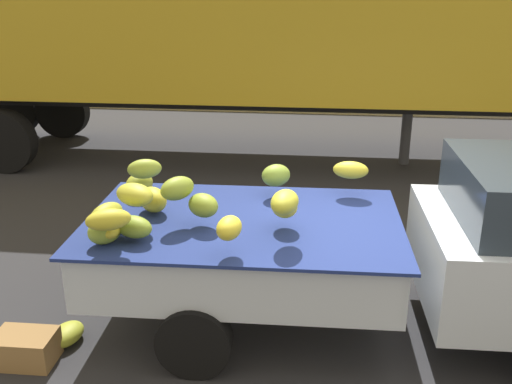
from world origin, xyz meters
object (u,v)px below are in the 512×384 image
Objects in this scene: pickup_truck at (461,247)px; semi_trailer at (217,17)px; fallen_banana_bunch_near_tailgate at (67,334)px; produce_crate at (25,348)px.

semi_trailer is at bearing 118.94° from pickup_truck.
fallen_banana_bunch_near_tailgate is 0.40m from produce_crate.
pickup_truck is 13.09× the size of fallen_banana_bunch_near_tailgate.
semi_trailer is 23.13× the size of produce_crate.
produce_crate is at bearing -168.09° from pickup_truck.
semi_trailer is (-3.18, 5.39, 1.65)m from pickup_truck.
produce_crate is (-0.61, -6.30, -2.40)m from semi_trailer.
pickup_truck is 0.43× the size of semi_trailer.
fallen_banana_bunch_near_tailgate is (-3.56, -0.59, -0.81)m from pickup_truck.
produce_crate reaches higher than fallen_banana_bunch_near_tailgate.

